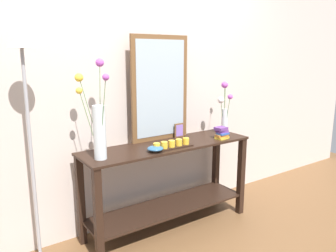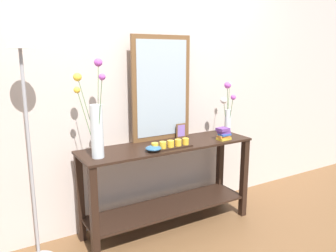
% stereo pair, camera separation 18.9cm
% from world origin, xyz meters
% --- Properties ---
extents(ground_plane, '(7.00, 6.00, 0.02)m').
position_xyz_m(ground_plane, '(0.00, 0.00, -0.01)').
color(ground_plane, brown).
extents(wall_back, '(6.40, 0.08, 2.70)m').
position_xyz_m(wall_back, '(0.00, 0.34, 1.35)').
color(wall_back, beige).
rests_on(wall_back, ground).
extents(console_table, '(1.56, 0.44, 0.78)m').
position_xyz_m(console_table, '(0.00, 0.00, 0.48)').
color(console_table, black).
rests_on(console_table, ground).
extents(mirror_leaning, '(0.58, 0.03, 0.93)m').
position_xyz_m(mirror_leaning, '(0.04, 0.19, 1.25)').
color(mirror_leaning, brown).
rests_on(mirror_leaning, console_table).
extents(tall_vase_left, '(0.24, 0.27, 0.74)m').
position_xyz_m(tall_vase_left, '(-0.65, -0.04, 1.05)').
color(tall_vase_left, silver).
rests_on(tall_vase_left, console_table).
extents(vase_right, '(0.19, 0.18, 0.52)m').
position_xyz_m(vase_right, '(0.65, -0.01, 1.02)').
color(vase_right, silver).
rests_on(vase_right, console_table).
extents(candle_tray, '(0.39, 0.09, 0.07)m').
position_xyz_m(candle_tray, '(-0.05, -0.12, 0.81)').
color(candle_tray, black).
rests_on(candle_tray, console_table).
extents(picture_frame_small, '(0.10, 0.01, 0.13)m').
position_xyz_m(picture_frame_small, '(0.23, 0.14, 0.85)').
color(picture_frame_small, brown).
rests_on(picture_frame_small, console_table).
extents(decorative_bowl, '(0.13, 0.13, 0.05)m').
position_xyz_m(decorative_bowl, '(-0.22, -0.13, 0.81)').
color(decorative_bowl, '#2D5B84').
rests_on(decorative_bowl, console_table).
extents(book_stack, '(0.13, 0.10, 0.11)m').
position_xyz_m(book_stack, '(0.51, -0.13, 0.84)').
color(book_stack, gold).
rests_on(book_stack, console_table).
extents(floor_lamp, '(0.24, 0.24, 1.69)m').
position_xyz_m(floor_lamp, '(-1.11, 0.04, 1.14)').
color(floor_lamp, '#9E9EA3').
rests_on(floor_lamp, ground).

